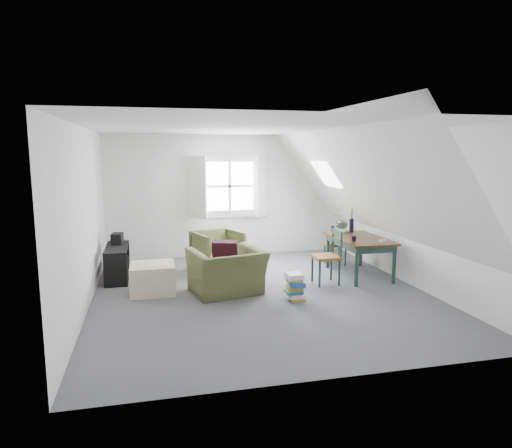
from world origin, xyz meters
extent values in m
plane|color=#515156|center=(0.00, 0.00, 0.00)|extent=(5.50, 5.50, 0.00)
plane|color=white|center=(0.00, 0.00, 2.50)|extent=(5.50, 5.50, 0.00)
plane|color=silver|center=(0.00, 2.75, 1.25)|extent=(5.00, 0.00, 5.00)
plane|color=silver|center=(0.00, -2.75, 1.25)|extent=(5.00, 0.00, 5.00)
plane|color=silver|center=(-2.50, 0.00, 1.25)|extent=(0.00, 5.50, 5.50)
plane|color=silver|center=(2.50, 0.00, 1.25)|extent=(0.00, 5.50, 5.50)
plane|color=white|center=(-1.55, 0.00, 1.78)|extent=(3.19, 5.50, 4.48)
plane|color=white|center=(1.55, 0.00, 1.78)|extent=(3.19, 5.50, 4.48)
cube|color=white|center=(0.00, 2.73, 1.45)|extent=(1.30, 0.04, 1.30)
cube|color=white|center=(-0.68, 2.57, 1.45)|extent=(0.35, 0.35, 1.25)
cube|color=white|center=(0.68, 2.57, 1.45)|extent=(0.35, 0.35, 1.25)
cube|color=white|center=(0.00, 2.72, 1.45)|extent=(1.00, 0.02, 1.00)
cube|color=white|center=(0.00, 2.70, 1.45)|extent=(1.08, 0.04, 0.05)
cube|color=white|center=(0.00, 2.70, 1.45)|extent=(0.05, 0.04, 1.08)
cube|color=white|center=(1.55, 1.30, 1.75)|extent=(0.35, 0.75, 0.47)
imported|color=#474D2B|center=(-0.51, 0.14, 0.00)|extent=(1.22, 1.12, 0.68)
imported|color=#474D2B|center=(-0.43, 1.59, 0.00)|extent=(1.00, 1.02, 0.73)
cube|color=#370F1E|center=(-0.51, 0.29, 0.61)|extent=(0.44, 0.33, 0.40)
cube|color=#C5B396|center=(-1.62, 0.43, 0.22)|extent=(0.67, 0.67, 0.45)
cube|color=#311E0C|center=(1.92, 0.61, 0.66)|extent=(0.81, 1.35, 0.04)
cube|color=#213730|center=(1.92, 0.61, 0.59)|extent=(0.72, 1.26, 0.11)
cylinder|color=#213730|center=(1.58, 0.00, 0.32)|extent=(0.06, 0.06, 0.64)
cylinder|color=#213730|center=(2.25, 0.00, 0.32)|extent=(0.06, 0.06, 0.64)
cylinder|color=#213730|center=(1.58, 1.21, 0.32)|extent=(0.06, 0.06, 0.64)
cylinder|color=#213730|center=(2.25, 1.21, 0.32)|extent=(0.06, 0.06, 0.64)
sphere|color=silver|center=(1.77, 1.06, 0.81)|extent=(0.24, 0.24, 0.24)
cylinder|color=silver|center=(1.77, 1.06, 0.97)|extent=(0.08, 0.08, 0.13)
cylinder|color=black|center=(2.02, 1.16, 0.80)|extent=(0.08, 0.08, 0.25)
cylinder|color=#3F2D1E|center=(2.02, 1.16, 1.08)|extent=(0.03, 0.05, 0.45)
cylinder|color=#3F2D1E|center=(2.03, 1.17, 1.08)|extent=(0.04, 0.06, 0.45)
cylinder|color=#3F2D1E|center=(2.01, 1.15, 1.08)|extent=(0.05, 0.08, 0.44)
imported|color=black|center=(1.67, 0.31, 0.68)|extent=(0.09, 0.09, 0.09)
cube|color=white|center=(2.12, 0.16, 0.70)|extent=(0.13, 0.10, 0.04)
cube|color=brown|center=(1.83, 1.45, 0.40)|extent=(0.37, 0.37, 0.04)
cylinder|color=#213730|center=(1.98, 1.60, 0.19)|extent=(0.03, 0.03, 0.38)
cylinder|color=#213730|center=(1.98, 1.30, 0.19)|extent=(0.03, 0.03, 0.38)
cylinder|color=#213730|center=(1.68, 1.60, 0.19)|extent=(0.03, 0.03, 0.38)
cylinder|color=#213730|center=(1.68, 1.30, 0.19)|extent=(0.03, 0.03, 0.38)
cylinder|color=#213730|center=(1.98, 1.28, 0.59)|extent=(0.03, 0.03, 0.40)
cylinder|color=#213730|center=(1.68, 1.28, 0.59)|extent=(0.03, 0.03, 0.40)
cube|color=#213730|center=(1.83, 1.28, 0.75)|extent=(0.30, 0.03, 0.07)
cube|color=#213730|center=(1.83, 1.28, 0.64)|extent=(0.30, 0.03, 0.05)
cube|color=brown|center=(1.16, 0.27, 0.45)|extent=(0.42, 0.42, 0.05)
cylinder|color=#213730|center=(0.99, 0.44, 0.21)|extent=(0.04, 0.04, 0.43)
cylinder|color=#213730|center=(1.33, 0.44, 0.21)|extent=(0.04, 0.04, 0.43)
cylinder|color=#213730|center=(0.99, 0.10, 0.21)|extent=(0.04, 0.04, 0.43)
cylinder|color=#213730|center=(1.33, 0.10, 0.21)|extent=(0.04, 0.04, 0.43)
cylinder|color=#213730|center=(1.35, 0.44, 0.67)|extent=(0.04, 0.04, 0.45)
cylinder|color=#213730|center=(1.35, 0.10, 0.67)|extent=(0.04, 0.04, 0.45)
cube|color=#213730|center=(1.35, 0.27, 0.85)|extent=(0.03, 0.34, 0.08)
cube|color=#213730|center=(1.35, 0.27, 0.72)|extent=(0.03, 0.34, 0.06)
cube|color=black|center=(-2.19, 1.37, 0.01)|extent=(0.36, 1.09, 0.03)
cube|color=black|center=(-2.19, 1.37, 0.27)|extent=(0.36, 1.09, 0.03)
cube|color=black|center=(-2.19, 1.37, 0.55)|extent=(0.36, 1.09, 0.03)
cube|color=black|center=(-2.19, 0.83, 0.27)|extent=(0.36, 0.03, 0.55)
cube|color=black|center=(-2.19, 1.90, 0.27)|extent=(0.36, 0.03, 0.55)
cube|color=#264C99|center=(-2.19, 1.05, 0.11)|extent=(0.16, 0.18, 0.20)
cube|color=red|center=(-2.19, 1.46, 0.11)|extent=(0.16, 0.22, 0.20)
cube|color=white|center=(-2.19, 1.18, 0.38)|extent=(0.16, 0.20, 0.18)
cube|color=black|center=(-2.19, 1.62, 0.65)|extent=(0.21, 0.27, 0.20)
cube|color=#B29933|center=(0.43, -0.40, 0.02)|extent=(0.21, 0.27, 0.03)
cube|color=white|center=(0.40, -0.38, 0.05)|extent=(0.26, 0.30, 0.03)
cube|color=white|center=(0.44, -0.40, 0.08)|extent=(0.22, 0.29, 0.03)
cube|color=#337F4C|center=(0.39, -0.40, 0.11)|extent=(0.22, 0.27, 0.03)
cube|color=#264C99|center=(0.41, -0.42, 0.14)|extent=(0.24, 0.31, 0.02)
cube|color=#B29933|center=(0.41, -0.40, 0.16)|extent=(0.21, 0.27, 0.02)
cube|color=#B29933|center=(0.42, -0.38, 0.19)|extent=(0.24, 0.30, 0.03)
cube|color=#264C99|center=(0.44, -0.42, 0.23)|extent=(0.24, 0.31, 0.04)
cube|color=#264C99|center=(0.42, -0.42, 0.26)|extent=(0.24, 0.30, 0.03)
cube|color=#B29933|center=(0.41, -0.37, 0.30)|extent=(0.22, 0.28, 0.03)
cube|color=white|center=(0.40, -0.38, 0.34)|extent=(0.23, 0.26, 0.04)
cube|color=white|center=(0.41, -0.37, 0.37)|extent=(0.23, 0.27, 0.03)
camera|label=1|loc=(-1.63, -6.56, 2.16)|focal=32.00mm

